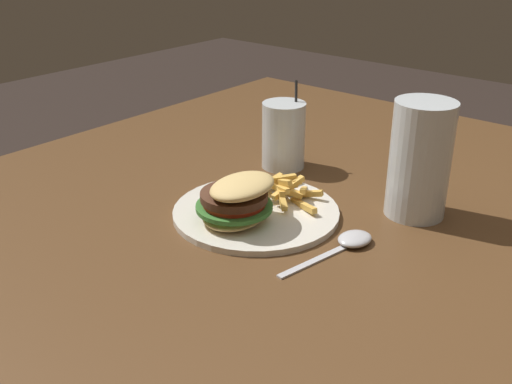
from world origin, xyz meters
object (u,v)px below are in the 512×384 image
object	(u,v)px
meal_plate_near	(248,205)
juice_glass	(284,138)
beer_glass	(420,161)
spoon	(351,241)

from	to	relation	value
meal_plate_near	juice_glass	xyz separation A→B (m)	(-0.21, -0.09, 0.03)
beer_glass	spoon	size ratio (longest dim) A/B	1.05
meal_plate_near	spoon	world-z (taller)	meal_plate_near
beer_glass	juice_glass	xyz separation A→B (m)	(-0.02, -0.28, -0.03)
meal_plate_near	beer_glass	bearing A→B (deg)	134.96
meal_plate_near	juice_glass	distance (m)	0.23
spoon	beer_glass	bearing A→B (deg)	2.32
meal_plate_near	juice_glass	world-z (taller)	juice_glass
meal_plate_near	spoon	size ratio (longest dim) A/B	1.50
juice_glass	spoon	world-z (taller)	juice_glass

